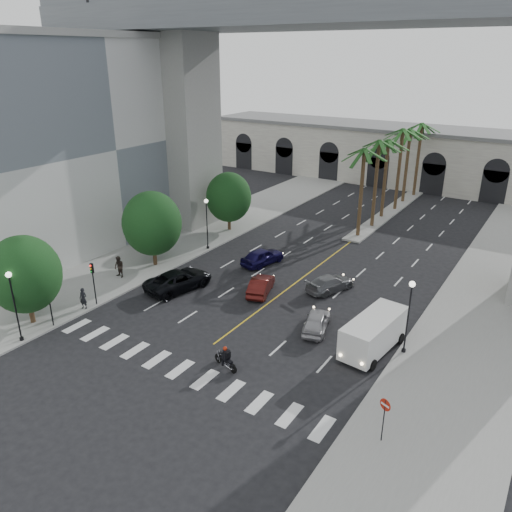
{
  "coord_description": "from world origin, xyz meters",
  "views": [
    {
      "loc": [
        18.55,
        -21.28,
        18.69
      ],
      "look_at": [
        0.93,
        6.0,
        5.44
      ],
      "focal_mm": 35.0,
      "sensor_mm": 36.0,
      "label": 1
    }
  ],
  "objects_px": {
    "traffic_signal_far": "(93,277)",
    "cargo_van": "(374,333)",
    "car_c": "(179,280)",
    "traffic_signal_near": "(49,296)",
    "car_e": "(262,256)",
    "do_not_enter_sign": "(384,412)",
    "lamp_post_left_near": "(14,301)",
    "car_a": "(316,321)",
    "pedestrian_a": "(83,299)",
    "car_b": "(261,285)",
    "motorcycle_rider": "(226,359)",
    "lamp_post_right": "(409,311)",
    "lamp_post_left_far": "(207,220)",
    "pedestrian_b": "(119,267)",
    "car_d": "(330,283)"
  },
  "relations": [
    {
      "from": "lamp_post_left_near",
      "to": "car_c",
      "type": "height_order",
      "value": "lamp_post_left_near"
    },
    {
      "from": "traffic_signal_near",
      "to": "pedestrian_b",
      "type": "distance_m",
      "value": 9.06
    },
    {
      "from": "lamp_post_left_near",
      "to": "car_c",
      "type": "xyz_separation_m",
      "value": [
        3.6,
        12.41,
        -2.39
      ]
    },
    {
      "from": "lamp_post_left_far",
      "to": "do_not_enter_sign",
      "type": "bearing_deg",
      "value": -34.52
    },
    {
      "from": "car_a",
      "to": "do_not_enter_sign",
      "type": "bearing_deg",
      "value": 117.08
    },
    {
      "from": "car_e",
      "to": "do_not_enter_sign",
      "type": "distance_m",
      "value": 24.31
    },
    {
      "from": "traffic_signal_near",
      "to": "pedestrian_a",
      "type": "xyz_separation_m",
      "value": [
        -0.2,
        2.99,
        -1.51
      ]
    },
    {
      "from": "lamp_post_left_far",
      "to": "traffic_signal_far",
      "type": "height_order",
      "value": "lamp_post_left_far"
    },
    {
      "from": "motorcycle_rider",
      "to": "do_not_enter_sign",
      "type": "bearing_deg",
      "value": 10.57
    },
    {
      "from": "motorcycle_rider",
      "to": "car_e",
      "type": "relative_size",
      "value": 0.45
    },
    {
      "from": "pedestrian_a",
      "to": "car_b",
      "type": "bearing_deg",
      "value": 26.83
    },
    {
      "from": "car_c",
      "to": "traffic_signal_near",
      "type": "bearing_deg",
      "value": 83.41
    },
    {
      "from": "motorcycle_rider",
      "to": "cargo_van",
      "type": "xyz_separation_m",
      "value": [
        7.1,
        6.97,
        0.69
      ]
    },
    {
      "from": "car_d",
      "to": "traffic_signal_near",
      "type": "bearing_deg",
      "value": 69.54
    },
    {
      "from": "car_c",
      "to": "car_a",
      "type": "bearing_deg",
      "value": -166.23
    },
    {
      "from": "lamp_post_left_near",
      "to": "pedestrian_a",
      "type": "relative_size",
      "value": 3.13
    },
    {
      "from": "lamp_post_left_near",
      "to": "motorcycle_rider",
      "type": "height_order",
      "value": "lamp_post_left_near"
    },
    {
      "from": "lamp_post_left_near",
      "to": "lamp_post_right",
      "type": "height_order",
      "value": "same"
    },
    {
      "from": "lamp_post_left_far",
      "to": "car_e",
      "type": "distance_m",
      "value": 7.13
    },
    {
      "from": "car_c",
      "to": "cargo_van",
      "type": "distance_m",
      "value": 17.31
    },
    {
      "from": "lamp_post_right",
      "to": "do_not_enter_sign",
      "type": "height_order",
      "value": "lamp_post_right"
    },
    {
      "from": "lamp_post_left_far",
      "to": "car_b",
      "type": "height_order",
      "value": "lamp_post_left_far"
    },
    {
      "from": "car_a",
      "to": "car_c",
      "type": "bearing_deg",
      "value": -15.27
    },
    {
      "from": "motorcycle_rider",
      "to": "car_a",
      "type": "bearing_deg",
      "value": 85.98
    },
    {
      "from": "lamp_post_left_far",
      "to": "lamp_post_left_near",
      "type": "bearing_deg",
      "value": -90.0
    },
    {
      "from": "car_d",
      "to": "do_not_enter_sign",
      "type": "bearing_deg",
      "value": 144.0
    },
    {
      "from": "car_e",
      "to": "car_b",
      "type": "bearing_deg",
      "value": 132.71
    },
    {
      "from": "traffic_signal_near",
      "to": "car_c",
      "type": "relative_size",
      "value": 0.61
    },
    {
      "from": "lamp_post_left_near",
      "to": "do_not_enter_sign",
      "type": "relative_size",
      "value": 1.96
    },
    {
      "from": "car_e",
      "to": "do_not_enter_sign",
      "type": "bearing_deg",
      "value": 148.52
    },
    {
      "from": "lamp_post_left_near",
      "to": "traffic_signal_near",
      "type": "height_order",
      "value": "lamp_post_left_near"
    },
    {
      "from": "lamp_post_left_far",
      "to": "car_e",
      "type": "bearing_deg",
      "value": -1.4
    },
    {
      "from": "car_d",
      "to": "cargo_van",
      "type": "relative_size",
      "value": 0.76
    },
    {
      "from": "lamp_post_left_far",
      "to": "pedestrian_b",
      "type": "height_order",
      "value": "lamp_post_left_far"
    },
    {
      "from": "car_d",
      "to": "do_not_enter_sign",
      "type": "height_order",
      "value": "do_not_enter_sign"
    },
    {
      "from": "motorcycle_rider",
      "to": "cargo_van",
      "type": "distance_m",
      "value": 9.97
    },
    {
      "from": "motorcycle_rider",
      "to": "lamp_post_right",
      "type": "bearing_deg",
      "value": 56.79
    },
    {
      "from": "car_b",
      "to": "lamp_post_left_near",
      "type": "bearing_deg",
      "value": 39.08
    },
    {
      "from": "cargo_van",
      "to": "car_c",
      "type": "bearing_deg",
      "value": -174.05
    },
    {
      "from": "car_a",
      "to": "car_e",
      "type": "height_order",
      "value": "car_e"
    },
    {
      "from": "traffic_signal_far",
      "to": "car_c",
      "type": "relative_size",
      "value": 0.61
    },
    {
      "from": "lamp_post_left_near",
      "to": "traffic_signal_near",
      "type": "xyz_separation_m",
      "value": [
        0.1,
        2.5,
        -0.71
      ]
    },
    {
      "from": "lamp_post_left_far",
      "to": "pedestrian_a",
      "type": "relative_size",
      "value": 3.13
    },
    {
      "from": "car_c",
      "to": "car_e",
      "type": "relative_size",
      "value": 1.3
    },
    {
      "from": "lamp_post_left_far",
      "to": "traffic_signal_far",
      "type": "relative_size",
      "value": 1.47
    },
    {
      "from": "lamp_post_left_far",
      "to": "pedestrian_b",
      "type": "distance_m",
      "value": 10.31
    },
    {
      "from": "traffic_signal_far",
      "to": "cargo_van",
      "type": "distance_m",
      "value": 21.59
    },
    {
      "from": "car_d",
      "to": "pedestrian_a",
      "type": "height_order",
      "value": "pedestrian_a"
    },
    {
      "from": "lamp_post_right",
      "to": "do_not_enter_sign",
      "type": "distance_m",
      "value": 9.01
    },
    {
      "from": "lamp_post_right",
      "to": "traffic_signal_far",
      "type": "bearing_deg",
      "value": -164.02
    }
  ]
}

